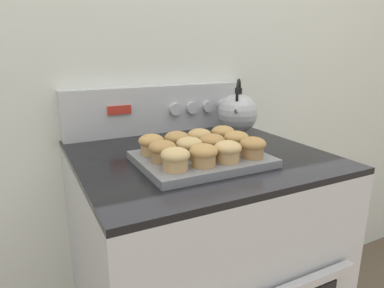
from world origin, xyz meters
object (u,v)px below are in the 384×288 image
muffin_r1_c3 (236,140)px  muffin_r2_c3 (223,134)px  muffin_r0_c0 (175,158)px  muffin_r1_c0 (163,150)px  muffin_r0_c2 (229,151)px  muffin_r0_c1 (204,154)px  muffin_r1_c2 (213,143)px  muffin_r1_c1 (189,147)px  muffin_r2_c1 (177,140)px  muffin_r2_c0 (151,144)px  tea_kettle (238,112)px  muffin_pan (201,159)px  stove_range (197,279)px  muffin_r2_c2 (200,137)px  muffin_r0_c3 (253,147)px

muffin_r1_c3 → muffin_r2_c3: same height
muffin_r0_c0 → muffin_r1_c0: same height
muffin_r0_c0 → muffin_r0_c2: (0.15, -0.00, 0.00)m
muffin_r0_c0 → muffin_r1_c3: (0.23, 0.08, 0.00)m
muffin_r0_c1 → muffin_r1_c2: size_ratio=1.00×
muffin_r0_c0 → muffin_r0_c2: bearing=-1.6°
muffin_r0_c0 → muffin_r1_c1: bearing=44.7°
muffin_r2_c1 → muffin_r2_c0: bearing=179.3°
muffin_r0_c2 → tea_kettle: 0.42m
muffin_pan → muffin_r1_c0: (-0.12, 0.00, 0.04)m
stove_range → muffin_r2_c2: bearing=-83.3°
muffin_r0_c1 → muffin_r2_c1: size_ratio=1.00×
muffin_r1_c0 → tea_kettle: 0.48m
muffin_pan → muffin_r0_c1: size_ratio=4.81×
muffin_r1_c2 → muffin_r0_c0: bearing=-153.0°
muffin_r2_c2 → muffin_r2_c3: bearing=1.9°
muffin_pan → muffin_r0_c1: 0.10m
stove_range → muffin_r0_c1: 0.54m
muffin_r1_c1 → stove_range: bearing=51.2°
muffin_r1_c2 → muffin_r2_c3: size_ratio=1.00×
muffin_r2_c0 → muffin_r1_c3: bearing=-18.0°
muffin_r0_c0 → tea_kettle: size_ratio=0.36×
muffin_r1_c3 → muffin_r0_c2: bearing=-134.4°
muffin_r0_c3 → tea_kettle: 0.38m
stove_range → muffin_pan: (-0.04, -0.09, 0.47)m
muffin_r0_c2 → tea_kettle: bearing=52.5°
muffin_r1_c2 → muffin_r2_c2: 0.07m
muffin_pan → muffin_r0_c3: muffin_r0_c3 is taller
muffin_pan → muffin_r1_c0: bearing=179.6°
muffin_r0_c0 → muffin_r1_c2: same height
muffin_r0_c2 → muffin_r1_c0: (-0.15, 0.08, 0.00)m
muffin_r1_c2 → muffin_r2_c1: 0.11m
muffin_r2_c3 → muffin_r0_c3: bearing=-90.9°
muffin_r2_c1 → muffin_pan: bearing=-62.0°
muffin_pan → muffin_r0_c3: size_ratio=4.81×
muffin_r2_c2 → muffin_r2_c3: (0.08, 0.00, 0.00)m
stove_range → muffin_r1_c3: muffin_r1_c3 is taller
muffin_r0_c3 → muffin_r1_c3: 0.08m
muffin_r1_c0 → muffin_r1_c1: same height
muffin_r1_c1 → muffin_r1_c3: (0.15, 0.00, 0.00)m
muffin_r1_c3 → muffin_r2_c2: (-0.08, 0.08, 0.00)m
muffin_pan → muffin_r1_c1: (-0.04, 0.00, 0.04)m
muffin_r0_c1 → muffin_r2_c3: (0.16, 0.16, 0.00)m
muffin_r2_c3 → muffin_r2_c1: bearing=-179.3°
muffin_r1_c1 → muffin_r1_c2: size_ratio=1.00×
muffin_r0_c1 → muffin_r1_c1: same height
stove_range → tea_kettle: bearing=32.3°
muffin_r0_c0 → muffin_r2_c0: (-0.01, 0.15, 0.00)m
muffin_r0_c3 → tea_kettle: tea_kettle is taller
muffin_r2_c3 → tea_kettle: bearing=45.2°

